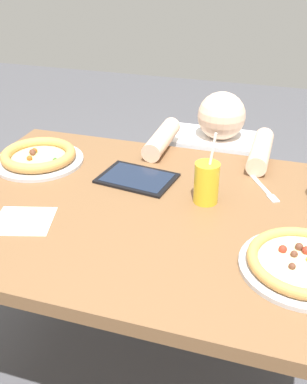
# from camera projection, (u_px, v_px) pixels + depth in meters

# --- Properties ---
(ground_plane) EXTENTS (8.00, 8.00, 0.00)m
(ground_plane) POSITION_uv_depth(u_px,v_px,m) (148.00, 376.00, 1.71)
(ground_plane) COLOR #4C4C51
(dining_table) EXTENTS (1.28, 0.90, 0.75)m
(dining_table) POSITION_uv_depth(u_px,v_px,m) (147.00, 237.00, 1.39)
(dining_table) COLOR brown
(dining_table) RESTS_ON ground
(pizza_near) EXTENTS (0.30, 0.30, 0.04)m
(pizza_near) POSITION_uv_depth(u_px,v_px,m) (303.00, 263.00, 1.08)
(pizza_near) COLOR #B7B7BC
(pizza_near) RESTS_ON dining_table
(pizza_far) EXTENTS (0.31, 0.31, 0.05)m
(pizza_far) POSITION_uv_depth(u_px,v_px,m) (39.00, 157.00, 1.59)
(pizza_far) COLOR #B7B7BC
(pizza_far) RESTS_ON dining_table
(drink_cup_colored) EXTENTS (0.07, 0.07, 0.22)m
(drink_cup_colored) POSITION_uv_depth(u_px,v_px,m) (207.00, 183.00, 1.33)
(drink_cup_colored) COLOR gold
(drink_cup_colored) RESTS_ON dining_table
(paper_napkin) EXTENTS (0.19, 0.18, 0.00)m
(paper_napkin) POSITION_uv_depth(u_px,v_px,m) (24.00, 221.00, 1.27)
(paper_napkin) COLOR white
(paper_napkin) RESTS_ON dining_table
(fork) EXTENTS (0.12, 0.18, 0.00)m
(fork) POSITION_uv_depth(u_px,v_px,m) (263.00, 188.00, 1.43)
(fork) COLOR silver
(fork) RESTS_ON dining_table
(tablet) EXTENTS (0.26, 0.20, 0.01)m
(tablet) POSITION_uv_depth(u_px,v_px,m) (137.00, 178.00, 1.49)
(tablet) COLOR black
(tablet) RESTS_ON dining_table
(diner_seated) EXTENTS (0.43, 0.53, 0.91)m
(diner_seated) POSITION_uv_depth(u_px,v_px,m) (214.00, 204.00, 2.02)
(diner_seated) COLOR #333847
(diner_seated) RESTS_ON ground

